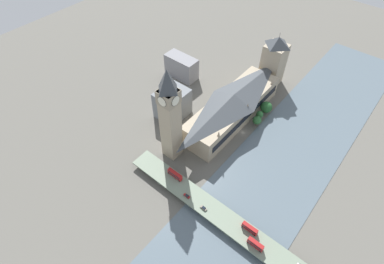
% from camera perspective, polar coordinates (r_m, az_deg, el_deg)
% --- Properties ---
extents(ground_plane, '(600.00, 600.00, 0.00)m').
position_cam_1_polar(ground_plane, '(247.66, 9.67, -0.11)').
color(ground_plane, '#605E56').
extents(river_water, '(67.34, 360.00, 0.30)m').
position_cam_1_polar(river_water, '(238.98, 17.62, -4.60)').
color(river_water, slate).
rests_on(river_water, ground_plane).
extents(parliament_hall, '(28.63, 100.73, 26.34)m').
position_cam_1_polar(parliament_hall, '(249.06, 7.77, 4.82)').
color(parliament_hall, tan).
rests_on(parliament_hall, ground_plane).
extents(clock_tower, '(12.40, 12.40, 77.74)m').
position_cam_1_polar(clock_tower, '(200.28, -4.25, 3.46)').
color(clock_tower, tan).
rests_on(clock_tower, ground_plane).
extents(victoria_tower, '(18.03, 18.03, 51.70)m').
position_cam_1_polar(victoria_tower, '(287.85, 15.29, 12.92)').
color(victoria_tower, tan).
rests_on(victoria_tower, ground_plane).
extents(road_bridge, '(166.68, 14.92, 5.32)m').
position_cam_1_polar(road_bridge, '(196.73, 7.78, -17.16)').
color(road_bridge, '#5D6A59').
rests_on(road_bridge, ground_plane).
extents(double_decker_bus_lead, '(10.44, 2.57, 4.68)m').
position_cam_1_polar(double_decker_bus_lead, '(193.52, 10.96, -17.56)').
color(double_decker_bus_lead, red).
rests_on(double_decker_bus_lead, road_bridge).
extents(double_decker_bus_mid, '(11.84, 2.62, 4.82)m').
position_cam_1_polar(double_decker_bus_mid, '(209.71, -3.28, -8.04)').
color(double_decker_bus_mid, red).
rests_on(double_decker_bus_mid, road_bridge).
extents(double_decker_bus_rear, '(10.23, 2.62, 5.05)m').
position_cam_1_polar(double_decker_bus_rear, '(190.02, 12.00, -20.15)').
color(double_decker_bus_rear, red).
rests_on(double_decker_bus_rear, road_bridge).
extents(car_northbound_lead, '(4.61, 1.85, 1.38)m').
position_cam_1_polar(car_northbound_lead, '(198.53, 2.22, -14.26)').
color(car_northbound_lead, slate).
rests_on(car_northbound_lead, road_bridge).
extents(car_northbound_mid, '(4.57, 1.84, 1.40)m').
position_cam_1_polar(car_northbound_mid, '(202.68, -0.99, -12.06)').
color(car_northbound_mid, maroon).
rests_on(car_northbound_mid, road_bridge).
extents(city_block_west, '(21.69, 25.87, 24.86)m').
position_cam_1_polar(city_block_west, '(250.88, -3.75, 5.41)').
color(city_block_west, slate).
rests_on(city_block_west, ground_plane).
extents(city_block_center, '(31.64, 14.59, 21.39)m').
position_cam_1_polar(city_block_center, '(293.62, -2.02, 12.30)').
color(city_block_center, gray).
rests_on(city_block_center, ground_plane).
extents(tree_embankment_near, '(6.02, 6.02, 8.64)m').
position_cam_1_polar(tree_embankment_near, '(257.10, 12.77, 3.28)').
color(tree_embankment_near, brown).
rests_on(tree_embankment_near, ground_plane).
extents(tree_embankment_mid, '(9.92, 9.92, 11.65)m').
position_cam_1_polar(tree_embankment_mid, '(263.28, 13.96, 4.60)').
color(tree_embankment_mid, brown).
rests_on(tree_embankment_mid, ground_plane).
extents(tree_embankment_far, '(7.21, 7.21, 9.70)m').
position_cam_1_polar(tree_embankment_far, '(251.09, 12.28, 2.21)').
color(tree_embankment_far, brown).
rests_on(tree_embankment_far, ground_plane).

